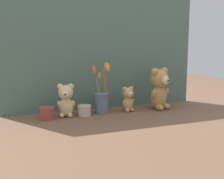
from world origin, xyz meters
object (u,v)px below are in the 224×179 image
(teddy_bear_large, at_px, (160,88))
(decorative_tin_tall, at_px, (47,113))
(decorative_tin_short, at_px, (84,110))
(teddy_bear_medium, at_px, (66,100))
(teddy_bear_small, at_px, (128,98))
(flower_vase, at_px, (102,98))

(teddy_bear_large, xyz_separation_m, decorative_tin_tall, (-0.74, 0.01, -0.11))
(decorative_tin_short, bearing_deg, decorative_tin_tall, -178.00)
(teddy_bear_medium, bearing_deg, decorative_tin_tall, -169.16)
(teddy_bear_small, xyz_separation_m, decorative_tin_short, (-0.29, -0.00, -0.05))
(teddy_bear_medium, relative_size, decorative_tin_short, 2.40)
(decorative_tin_tall, bearing_deg, teddy_bear_large, -0.54)
(teddy_bear_large, relative_size, teddy_bear_small, 1.72)
(teddy_bear_medium, relative_size, flower_vase, 0.62)
(flower_vase, xyz_separation_m, decorative_tin_tall, (-0.34, -0.03, -0.06))
(decorative_tin_short, bearing_deg, teddy_bear_medium, 172.36)
(teddy_bear_small, relative_size, decorative_tin_short, 1.95)
(teddy_bear_large, bearing_deg, decorative_tin_short, 178.34)
(teddy_bear_medium, relative_size, teddy_bear_small, 1.23)
(decorative_tin_tall, bearing_deg, teddy_bear_medium, 10.84)
(flower_vase, bearing_deg, decorative_tin_tall, -175.33)
(teddy_bear_large, height_order, decorative_tin_tall, teddy_bear_large)
(flower_vase, bearing_deg, teddy_bear_small, -5.16)
(teddy_bear_small, height_order, decorative_tin_tall, teddy_bear_small)
(teddy_bear_medium, height_order, decorative_tin_tall, teddy_bear_medium)
(teddy_bear_medium, height_order, flower_vase, flower_vase)
(teddy_bear_medium, distance_m, teddy_bear_small, 0.40)
(teddy_bear_medium, xyz_separation_m, flower_vase, (0.23, 0.01, -0.01))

